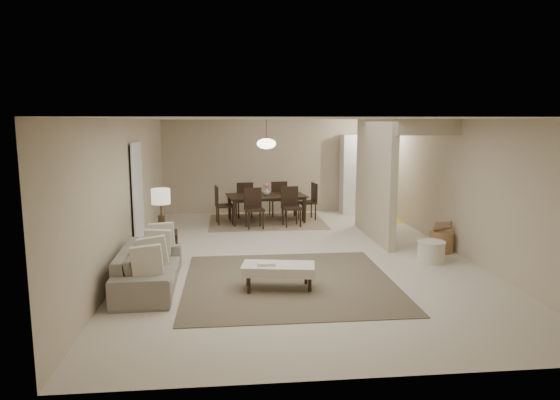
{
  "coord_description": "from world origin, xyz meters",
  "views": [
    {
      "loc": [
        -1.24,
        -8.88,
        2.46
      ],
      "look_at": [
        -0.33,
        -0.04,
        1.05
      ],
      "focal_mm": 32.0,
      "sensor_mm": 36.0,
      "label": 1
    }
  ],
  "objects": [
    {
      "name": "dining_rug",
      "position": [
        -0.33,
        3.15,
        0.01
      ],
      "size": [
        2.8,
        2.1,
        0.01
      ],
      "primitive_type": "cube",
      "color": "#8B7556",
      "rests_on": "floor"
    },
    {
      "name": "table_lamp",
      "position": [
        -2.4,
        -0.37,
        1.13
      ],
      "size": [
        0.32,
        0.32,
        0.76
      ],
      "color": "#49331F",
      "rests_on": "side_table"
    },
    {
      "name": "partition",
      "position": [
        1.8,
        1.25,
        1.25
      ],
      "size": [
        0.15,
        2.5,
        2.5
      ],
      "primitive_type": "cube",
      "color": "#C2AF92",
      "rests_on": "floor"
    },
    {
      "name": "pantry_cabinet",
      "position": [
        2.35,
        4.15,
        1.05
      ],
      "size": [
        1.2,
        0.55,
        2.1
      ],
      "primitive_type": "cube",
      "color": "white",
      "rests_on": "floor"
    },
    {
      "name": "round_pouf",
      "position": [
        2.27,
        -0.69,
        0.19
      ],
      "size": [
        0.48,
        0.48,
        0.38
      ],
      "primitive_type": "cylinder",
      "color": "beige",
      "rests_on": "floor"
    },
    {
      "name": "back_wall",
      "position": [
        0.0,
        4.5,
        1.25
      ],
      "size": [
        6.0,
        0.0,
        6.0
      ],
      "primitive_type": "plane",
      "rotation": [
        1.57,
        0.0,
        0.0
      ],
      "color": "#C2AF92",
      "rests_on": "floor"
    },
    {
      "name": "sofa",
      "position": [
        -2.45,
        -1.54,
        0.3
      ],
      "size": [
        2.09,
        0.85,
        0.61
      ],
      "primitive_type": "imported",
      "rotation": [
        0.0,
        0.0,
        1.59
      ],
      "color": "gray",
      "rests_on": "floor"
    },
    {
      "name": "pendant_light",
      "position": [
        -0.33,
        3.15,
        1.92
      ],
      "size": [
        0.46,
        0.46,
        0.71
      ],
      "color": "#49331F",
      "rests_on": "ceiling"
    },
    {
      "name": "floor",
      "position": [
        0.0,
        0.0,
        0.0
      ],
      "size": [
        9.0,
        9.0,
        0.0
      ],
      "primitive_type": "plane",
      "color": "beige",
      "rests_on": "ground"
    },
    {
      "name": "side_table",
      "position": [
        -2.4,
        -0.37,
        0.28
      ],
      "size": [
        0.57,
        0.57,
        0.57
      ],
      "primitive_type": "cube",
      "rotation": [
        0.0,
        0.0,
        0.1
      ],
      "color": "black",
      "rests_on": "floor"
    },
    {
      "name": "ottoman_bench",
      "position": [
        -0.54,
        -1.84,
        0.3
      ],
      "size": [
        1.13,
        0.66,
        0.38
      ],
      "rotation": [
        0.0,
        0.0,
        -0.17
      ],
      "color": "beige",
      "rests_on": "living_rug"
    },
    {
      "name": "flush_light",
      "position": [
        2.3,
        3.2,
        2.46
      ],
      "size": [
        0.44,
        0.44,
        0.05
      ],
      "primitive_type": "cylinder",
      "color": "white",
      "rests_on": "ceiling"
    },
    {
      "name": "dining_chairs",
      "position": [
        -0.33,
        3.15,
        0.46
      ],
      "size": [
        2.53,
        1.97,
        0.93
      ],
      "color": "black",
      "rests_on": "dining_rug"
    },
    {
      "name": "wicker_basket",
      "position": [
        2.75,
        -0.04,
        0.19
      ],
      "size": [
        0.5,
        0.5,
        0.38
      ],
      "primitive_type": "cylinder",
      "rotation": [
        0.0,
        0.0,
        -0.13
      ],
      "color": "olive",
      "rests_on": "floor"
    },
    {
      "name": "living_rug",
      "position": [
        -0.34,
        -1.54,
        0.01
      ],
      "size": [
        3.2,
        3.2,
        0.01
      ],
      "primitive_type": "cube",
      "color": "brown",
      "rests_on": "floor"
    },
    {
      "name": "doorway",
      "position": [
        -2.97,
        0.6,
        1.02
      ],
      "size": [
        0.04,
        0.9,
        2.04
      ],
      "primitive_type": "cube",
      "color": "black",
      "rests_on": "floor"
    },
    {
      "name": "dining_table",
      "position": [
        -0.33,
        3.15,
        0.33
      ],
      "size": [
        2.02,
        1.32,
        0.67
      ],
      "primitive_type": "imported",
      "rotation": [
        0.0,
        0.0,
        0.14
      ],
      "color": "black",
      "rests_on": "dining_rug"
    },
    {
      "name": "vase",
      "position": [
        -0.33,
        3.15,
        0.75
      ],
      "size": [
        0.21,
        0.21,
        0.17
      ],
      "primitive_type": "imported",
      "rotation": [
        0.0,
        0.0,
        0.38
      ],
      "color": "silver",
      "rests_on": "dining_table"
    },
    {
      "name": "left_wall",
      "position": [
        -3.0,
        0.0,
        1.25
      ],
      "size": [
        0.0,
        9.0,
        9.0
      ],
      "primitive_type": "plane",
      "rotation": [
        1.57,
        0.0,
        1.57
      ],
      "color": "#C2AF92",
      "rests_on": "floor"
    },
    {
      "name": "ceiling",
      "position": [
        0.0,
        0.0,
        2.5
      ],
      "size": [
        9.0,
        9.0,
        0.0
      ],
      "primitive_type": "plane",
      "rotation": [
        3.14,
        0.0,
        0.0
      ],
      "color": "white",
      "rests_on": "back_wall"
    },
    {
      "name": "right_wall",
      "position": [
        3.0,
        0.0,
        1.25
      ],
      "size": [
        0.0,
        9.0,
        9.0
      ],
      "primitive_type": "plane",
      "rotation": [
        1.57,
        0.0,
        -1.57
      ],
      "color": "#C2AF92",
      "rests_on": "floor"
    },
    {
      "name": "yellow_mat",
      "position": [
        2.66,
        2.88,
        0.01
      ],
      "size": [
        1.09,
        0.79,
        0.01
      ],
      "primitive_type": "cube",
      "rotation": [
        0.0,
        0.0,
        0.21
      ],
      "color": "yellow",
      "rests_on": "floor"
    }
  ]
}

